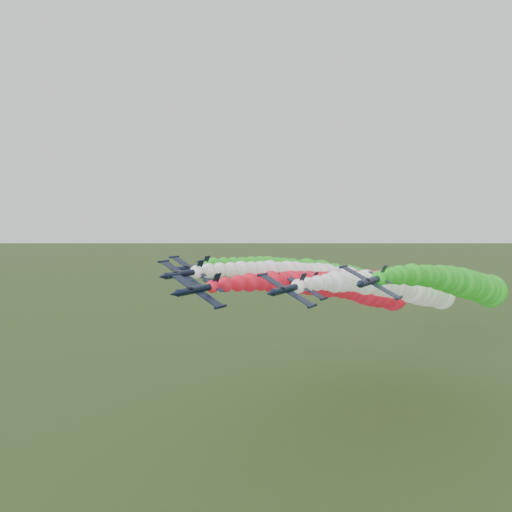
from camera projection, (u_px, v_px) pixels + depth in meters
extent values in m
cylinder|color=black|center=(198.00, 289.00, 80.42)|extent=(1.59, 9.78, 1.59)
cone|color=black|center=(174.00, 294.00, 75.58)|extent=(1.45, 1.96, 1.45)
cone|color=black|center=(218.00, 285.00, 84.90)|extent=(1.45, 0.98, 1.45)
ellipsoid|color=black|center=(190.00, 289.00, 78.47)|extent=(1.08, 2.04, 0.97)
cube|color=black|center=(197.00, 290.00, 80.29)|extent=(9.48, 2.06, 4.58)
cylinder|color=black|center=(175.00, 275.00, 82.64)|extent=(0.64, 2.82, 0.64)
cylinder|color=black|center=(220.00, 307.00, 77.94)|extent=(0.64, 2.82, 0.64)
cube|color=black|center=(216.00, 280.00, 83.52)|extent=(1.21, 1.63, 2.32)
cube|color=black|center=(214.00, 285.00, 83.85)|extent=(3.78, 1.19, 1.86)
sphere|color=red|center=(212.00, 286.00, 83.62)|extent=(2.23, 2.23, 2.23)
sphere|color=red|center=(225.00, 284.00, 86.74)|extent=(2.72, 2.72, 2.72)
sphere|color=red|center=(238.00, 283.00, 89.85)|extent=(3.08, 3.08, 3.08)
sphere|color=red|center=(250.00, 282.00, 92.94)|extent=(3.58, 3.58, 3.58)
sphere|color=red|center=(261.00, 282.00, 96.01)|extent=(3.52, 3.52, 3.52)
sphere|color=red|center=(271.00, 282.00, 99.07)|extent=(4.34, 4.34, 4.34)
sphere|color=red|center=(281.00, 282.00, 102.10)|extent=(4.12, 4.12, 4.12)
sphere|color=red|center=(291.00, 282.00, 105.13)|extent=(4.87, 4.87, 4.87)
sphere|color=red|center=(300.00, 282.00, 108.13)|extent=(5.09, 5.09, 5.09)
sphere|color=red|center=(309.00, 283.00, 111.11)|extent=(5.48, 5.48, 5.48)
sphere|color=red|center=(318.00, 284.00, 114.08)|extent=(5.68, 5.68, 5.68)
sphere|color=red|center=(327.00, 284.00, 117.03)|extent=(6.26, 6.26, 6.26)
sphere|color=red|center=(335.00, 285.00, 119.96)|extent=(5.50, 5.50, 5.50)
sphere|color=red|center=(343.00, 286.00, 122.87)|extent=(5.95, 5.95, 5.95)
sphere|color=red|center=(350.00, 288.00, 125.76)|extent=(6.17, 6.17, 6.17)
sphere|color=red|center=(358.00, 289.00, 128.64)|extent=(6.67, 6.67, 6.67)
sphere|color=red|center=(365.00, 290.00, 131.49)|extent=(7.84, 7.84, 7.84)
sphere|color=red|center=(372.00, 291.00, 134.33)|extent=(8.21, 8.21, 8.21)
sphere|color=red|center=(379.00, 293.00, 137.15)|extent=(8.22, 8.22, 8.22)
sphere|color=red|center=(386.00, 294.00, 139.95)|extent=(7.64, 7.64, 7.64)
sphere|color=red|center=(392.00, 296.00, 142.73)|extent=(8.57, 8.57, 8.57)
cylinder|color=black|center=(183.00, 274.00, 93.10)|extent=(1.59, 9.78, 1.59)
cone|color=black|center=(162.00, 277.00, 88.26)|extent=(1.45, 1.96, 1.45)
cone|color=black|center=(201.00, 271.00, 97.58)|extent=(1.45, 0.98, 1.45)
ellipsoid|color=black|center=(176.00, 273.00, 91.15)|extent=(1.08, 2.04, 0.97)
cube|color=black|center=(182.00, 274.00, 92.97)|extent=(9.48, 2.06, 4.58)
cylinder|color=black|center=(163.00, 261.00, 95.32)|extent=(0.64, 2.82, 0.64)
cylinder|color=black|center=(202.00, 288.00, 90.62)|extent=(0.64, 2.82, 0.64)
cube|color=black|center=(200.00, 266.00, 96.20)|extent=(1.21, 1.63, 2.32)
cube|color=black|center=(198.00, 271.00, 96.53)|extent=(3.78, 1.19, 1.86)
sphere|color=white|center=(196.00, 272.00, 96.30)|extent=(2.55, 2.55, 2.55)
sphere|color=white|center=(208.00, 270.00, 99.42)|extent=(3.00, 3.00, 3.00)
sphere|color=white|center=(220.00, 270.00, 102.53)|extent=(3.02, 3.02, 3.02)
sphere|color=white|center=(231.00, 269.00, 105.62)|extent=(3.18, 3.18, 3.18)
sphere|color=white|center=(241.00, 269.00, 108.69)|extent=(3.69, 3.69, 3.69)
sphere|color=white|center=(251.00, 269.00, 111.75)|extent=(3.64, 3.64, 3.64)
sphere|color=white|center=(260.00, 270.00, 114.79)|extent=(4.08, 4.08, 4.08)
sphere|color=white|center=(270.00, 270.00, 117.81)|extent=(4.84, 4.84, 4.84)
sphere|color=white|center=(279.00, 271.00, 120.81)|extent=(4.55, 4.55, 4.55)
sphere|color=white|center=(287.00, 272.00, 123.79)|extent=(5.46, 5.46, 5.46)
sphere|color=white|center=(295.00, 273.00, 126.76)|extent=(5.77, 5.77, 5.77)
sphere|color=white|center=(304.00, 274.00, 129.71)|extent=(5.76, 5.76, 5.76)
sphere|color=white|center=(311.00, 275.00, 132.64)|extent=(6.23, 6.23, 6.23)
sphere|color=white|center=(319.00, 276.00, 135.55)|extent=(7.19, 7.19, 7.19)
sphere|color=white|center=(326.00, 277.00, 138.44)|extent=(7.61, 7.61, 7.61)
sphere|color=white|center=(334.00, 279.00, 141.32)|extent=(6.42, 6.42, 6.42)
sphere|color=white|center=(341.00, 280.00, 144.17)|extent=(8.10, 8.10, 8.10)
sphere|color=white|center=(348.00, 281.00, 147.01)|extent=(8.68, 8.68, 8.68)
sphere|color=white|center=(355.00, 283.00, 149.83)|extent=(7.47, 7.47, 7.47)
sphere|color=white|center=(361.00, 284.00, 152.63)|extent=(8.65, 8.65, 8.65)
sphere|color=white|center=(368.00, 286.00, 155.41)|extent=(7.93, 7.93, 7.93)
cylinder|color=black|center=(288.00, 289.00, 82.40)|extent=(1.59, 9.78, 1.59)
cone|color=black|center=(270.00, 293.00, 77.56)|extent=(1.45, 1.96, 1.45)
cone|color=black|center=(302.00, 285.00, 86.88)|extent=(1.45, 0.98, 1.45)
ellipsoid|color=black|center=(282.00, 288.00, 80.44)|extent=(1.08, 2.04, 0.97)
cube|color=black|center=(287.00, 290.00, 82.26)|extent=(9.48, 2.06, 4.58)
cylinder|color=black|center=(262.00, 275.00, 84.61)|extent=(0.64, 2.82, 0.64)
cylinder|color=black|center=(312.00, 306.00, 79.92)|extent=(0.64, 2.82, 0.64)
cube|color=black|center=(302.00, 280.00, 85.50)|extent=(1.21, 1.63, 2.32)
cube|color=black|center=(300.00, 285.00, 85.82)|extent=(3.78, 1.19, 1.86)
sphere|color=white|center=(298.00, 286.00, 85.60)|extent=(2.53, 2.53, 2.53)
sphere|color=white|center=(308.00, 284.00, 88.72)|extent=(2.53, 2.53, 2.53)
sphere|color=white|center=(317.00, 283.00, 91.82)|extent=(2.85, 2.85, 2.85)
sphere|color=white|center=(326.00, 282.00, 94.91)|extent=(3.20, 3.20, 3.20)
sphere|color=white|center=(335.00, 282.00, 97.98)|extent=(4.33, 4.33, 4.33)
sphere|color=white|center=(343.00, 281.00, 101.04)|extent=(4.34, 4.34, 4.34)
sphere|color=white|center=(351.00, 282.00, 104.08)|extent=(4.18, 4.18, 4.18)
sphere|color=white|center=(358.00, 282.00, 107.10)|extent=(4.54, 4.54, 4.54)
sphere|color=white|center=(366.00, 282.00, 110.10)|extent=(5.60, 5.60, 5.60)
sphere|color=white|center=(373.00, 283.00, 113.09)|extent=(4.60, 4.60, 4.60)
sphere|color=white|center=(380.00, 283.00, 116.05)|extent=(5.92, 5.92, 5.92)
sphere|color=white|center=(386.00, 284.00, 119.00)|extent=(6.11, 6.11, 6.11)
sphere|color=white|center=(393.00, 285.00, 121.93)|extent=(6.39, 6.39, 6.39)
sphere|color=white|center=(399.00, 286.00, 124.84)|extent=(6.03, 6.03, 6.03)
sphere|color=white|center=(406.00, 287.00, 127.74)|extent=(6.14, 6.14, 6.14)
sphere|color=white|center=(412.00, 289.00, 130.61)|extent=(7.69, 7.69, 7.69)
sphere|color=white|center=(418.00, 290.00, 133.47)|extent=(7.99, 7.99, 7.99)
sphere|color=white|center=(424.00, 291.00, 136.30)|extent=(8.17, 8.17, 8.17)
sphere|color=white|center=(429.00, 293.00, 139.12)|extent=(7.79, 7.79, 7.79)
sphere|color=white|center=(435.00, 294.00, 141.92)|extent=(7.36, 7.36, 7.36)
sphere|color=white|center=(441.00, 295.00, 144.70)|extent=(8.00, 8.00, 8.00)
cylinder|color=black|center=(192.00, 268.00, 105.29)|extent=(1.59, 9.78, 1.59)
cone|color=black|center=(174.00, 270.00, 100.45)|extent=(1.45, 1.96, 1.45)
cone|color=black|center=(207.00, 266.00, 109.77)|extent=(1.45, 0.98, 1.45)
ellipsoid|color=black|center=(186.00, 267.00, 103.34)|extent=(1.08, 2.04, 0.97)
cube|color=black|center=(191.00, 268.00, 105.16)|extent=(9.48, 2.06, 4.58)
cylinder|color=black|center=(174.00, 257.00, 107.51)|extent=(0.64, 2.82, 0.64)
cylinder|color=black|center=(209.00, 280.00, 102.81)|extent=(0.64, 2.82, 0.64)
cube|color=black|center=(206.00, 261.00, 108.39)|extent=(1.21, 1.63, 2.32)
cube|color=black|center=(204.00, 265.00, 108.72)|extent=(3.78, 1.19, 1.86)
sphere|color=green|center=(203.00, 266.00, 108.49)|extent=(2.67, 2.67, 2.67)
sphere|color=green|center=(214.00, 265.00, 111.61)|extent=(3.42, 3.42, 3.42)
sphere|color=green|center=(224.00, 265.00, 114.72)|extent=(3.43, 3.43, 3.43)
sphere|color=green|center=(233.00, 264.00, 117.81)|extent=(3.49, 3.49, 3.49)
sphere|color=green|center=(242.00, 264.00, 120.88)|extent=(3.66, 3.66, 3.66)
sphere|color=green|center=(251.00, 265.00, 123.94)|extent=(4.27, 4.27, 4.27)
sphere|color=green|center=(260.00, 265.00, 126.97)|extent=(4.72, 4.72, 4.72)
sphere|color=green|center=(268.00, 266.00, 130.00)|extent=(5.08, 5.08, 5.08)
sphere|color=green|center=(276.00, 266.00, 133.00)|extent=(4.95, 4.95, 4.95)
sphere|color=green|center=(284.00, 267.00, 135.98)|extent=(5.20, 5.20, 5.20)
sphere|color=green|center=(292.00, 268.00, 138.95)|extent=(5.54, 5.54, 5.54)
sphere|color=green|center=(299.00, 269.00, 141.90)|extent=(5.36, 5.36, 5.36)
sphere|color=green|center=(307.00, 270.00, 144.83)|extent=(7.08, 7.08, 7.08)
sphere|color=green|center=(314.00, 272.00, 147.74)|extent=(6.54, 6.54, 6.54)
sphere|color=green|center=(321.00, 273.00, 150.63)|extent=(7.80, 7.80, 7.80)
sphere|color=green|center=(328.00, 274.00, 153.51)|extent=(6.28, 6.28, 6.28)
sphere|color=green|center=(334.00, 275.00, 156.36)|extent=(7.62, 7.62, 7.62)
sphere|color=green|center=(341.00, 277.00, 159.20)|extent=(7.10, 7.10, 7.10)
sphere|color=green|center=(347.00, 278.00, 162.02)|extent=(8.83, 8.83, 8.83)
sphere|color=green|center=(354.00, 280.00, 164.82)|extent=(8.98, 8.98, 8.98)
sphere|color=green|center=(360.00, 281.00, 167.60)|extent=(8.46, 8.46, 8.46)
cylinder|color=black|center=(371.00, 281.00, 81.03)|extent=(1.59, 9.78, 1.59)
cone|color=black|center=(358.00, 285.00, 76.18)|extent=(1.45, 1.96, 1.45)
cone|color=black|center=(382.00, 277.00, 85.50)|extent=(1.45, 0.98, 1.45)
ellipsoid|color=black|center=(368.00, 280.00, 79.07)|extent=(1.08, 2.04, 0.97)
cube|color=black|center=(370.00, 282.00, 80.89)|extent=(9.48, 2.06, 4.58)
cylinder|color=black|center=(343.00, 267.00, 83.24)|extent=(0.64, 2.82, 0.64)
cylinder|color=black|center=(399.00, 298.00, 78.55)|extent=(0.64, 2.82, 0.64)
cube|color=black|center=(383.00, 272.00, 84.13)|extent=(1.21, 1.63, 2.32)
cube|color=black|center=(380.00, 277.00, 84.45)|extent=(3.78, 1.19, 1.86)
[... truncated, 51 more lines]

